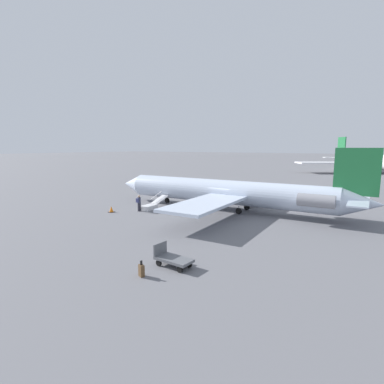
% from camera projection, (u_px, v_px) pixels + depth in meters
% --- Properties ---
extents(ground_plane, '(600.00, 600.00, 0.00)m').
position_uv_depth(ground_plane, '(223.00, 210.00, 32.82)').
color(ground_plane, slate).
extents(airplane_main, '(29.38, 22.11, 6.75)m').
position_uv_depth(airplane_main, '(231.00, 192.00, 32.04)').
color(airplane_main, silver).
rests_on(airplane_main, ground).
extents(airplane_far_right, '(38.81, 48.61, 9.99)m').
position_uv_depth(airplane_far_right, '(381.00, 162.00, 76.58)').
color(airplane_far_right, white).
rests_on(airplane_far_right, ground).
extents(boarding_stairs, '(1.14, 4.04, 1.69)m').
position_uv_depth(boarding_stairs, '(151.00, 206.00, 33.08)').
color(boarding_stairs, silver).
rests_on(boarding_stairs, ground).
extents(passenger, '(0.36, 0.54, 1.74)m').
position_uv_depth(passenger, '(139.00, 202.00, 31.85)').
color(passenger, '#23232D').
rests_on(passenger, ground).
extents(luggage_cart, '(2.27, 1.25, 1.22)m').
position_uv_depth(luggage_cart, '(172.00, 259.00, 17.22)').
color(luggage_cart, '#595B60').
rests_on(luggage_cart, ground).
extents(suitcase, '(0.42, 0.35, 0.88)m').
position_uv_depth(suitcase, '(141.00, 270.00, 15.88)').
color(suitcase, brown).
rests_on(suitcase, ground).
extents(traffic_cone_near_stairs, '(0.58, 0.58, 0.64)m').
position_uv_depth(traffic_cone_near_stairs, '(111.00, 209.00, 31.52)').
color(traffic_cone_near_stairs, black).
rests_on(traffic_cone_near_stairs, ground).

